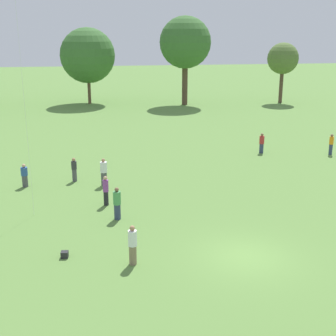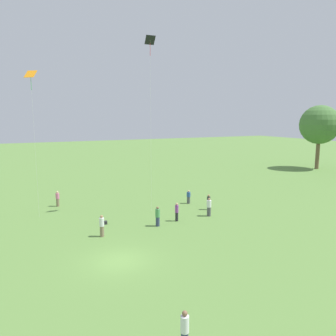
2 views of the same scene
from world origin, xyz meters
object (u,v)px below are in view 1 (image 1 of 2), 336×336
(person_1, at_px, (117,204))
(person_10, at_px, (74,170))
(person_9, at_px, (25,176))
(person_11, at_px, (331,144))
(person_6, at_px, (104,172))
(person_4, at_px, (106,191))
(person_2, at_px, (133,245))
(person_3, at_px, (262,143))
(picnic_bag_0, at_px, (65,254))

(person_1, relative_size, person_10, 1.10)
(person_9, bearing_deg, person_11, 178.13)
(person_11, bearing_deg, person_6, -141.18)
(person_4, bearing_deg, person_6, 94.50)
(person_4, xyz_separation_m, person_10, (-1.99, 4.96, -0.08))
(person_2, relative_size, person_3, 1.09)
(person_10, relative_size, picnic_bag_0, 4.70)
(person_6, bearing_deg, person_4, 56.82)
(person_4, bearing_deg, person_9, 144.98)
(person_2, height_order, person_4, person_2)
(person_6, distance_m, picnic_bag_0, 10.42)
(person_1, relative_size, person_4, 1.02)
(person_1, xyz_separation_m, person_2, (0.38, -5.33, 0.01))
(person_11, relative_size, picnic_bag_0, 4.93)
(person_4, bearing_deg, person_11, 29.30)
(person_9, distance_m, person_11, 24.69)
(person_3, height_order, person_4, person_4)
(person_1, xyz_separation_m, person_10, (-2.54, 7.24, -0.08))
(person_2, xyz_separation_m, person_9, (-6.15, 11.91, -0.16))
(person_1, height_order, person_10, person_1)
(person_2, height_order, picnic_bag_0, person_2)
(person_1, height_order, person_6, person_6)
(person_2, bearing_deg, person_11, -98.72)
(person_4, height_order, person_9, person_4)
(person_1, relative_size, person_9, 1.17)
(person_2, bearing_deg, person_3, -86.01)
(person_3, distance_m, picnic_bag_0, 22.93)
(person_4, bearing_deg, person_2, -78.67)
(person_1, relative_size, picnic_bag_0, 5.18)
(person_6, relative_size, picnic_bag_0, 5.28)
(person_9, height_order, person_10, person_10)
(person_2, height_order, person_3, person_2)
(person_11, bearing_deg, person_4, -131.37)
(person_9, relative_size, person_10, 0.94)
(person_4, distance_m, person_11, 20.99)
(person_1, bearing_deg, person_10, -123.87)
(person_9, bearing_deg, person_3, -174.69)
(person_6, bearing_deg, person_2, 61.42)
(person_3, xyz_separation_m, picnic_bag_0, (-15.63, -16.77, -0.69))
(person_9, bearing_deg, person_6, 161.00)
(person_2, bearing_deg, person_1, -46.85)
(person_1, xyz_separation_m, picnic_bag_0, (-2.68, -4.20, -0.77))
(person_9, bearing_deg, person_4, 128.12)
(person_10, xyz_separation_m, picnic_bag_0, (-0.15, -11.43, -0.69))
(person_2, distance_m, picnic_bag_0, 3.35)
(person_4, relative_size, picnic_bag_0, 5.07)
(person_9, distance_m, picnic_bag_0, 11.23)
(person_4, xyz_separation_m, person_6, (-0.00, 3.70, 0.01))
(picnic_bag_0, bearing_deg, person_2, -20.28)
(person_4, distance_m, person_10, 5.35)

